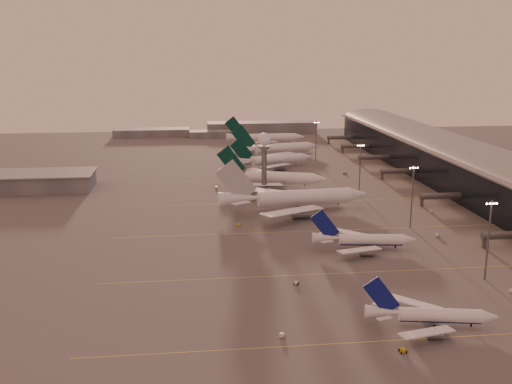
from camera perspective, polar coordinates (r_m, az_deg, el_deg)
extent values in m
plane|color=#4D4B4B|center=(180.27, 4.12, -9.08)|extent=(700.00, 700.00, 0.00)
cube|color=#D4C34B|center=(158.42, 17.58, -13.07)|extent=(180.00, 0.25, 0.02)
cube|color=#D4C34B|center=(196.64, 12.27, -7.39)|extent=(180.00, 0.25, 0.02)
cube|color=#D4C34B|center=(237.25, 8.81, -3.57)|extent=(180.00, 0.25, 0.02)
cube|color=#D4C34B|center=(279.21, 6.39, -0.87)|extent=(180.00, 0.25, 0.02)
cube|color=#D4C34B|center=(326.78, 4.45, 1.31)|extent=(180.00, 0.25, 0.02)
cube|color=black|center=(312.85, 20.09, 1.64)|extent=(36.00, 360.00, 18.00)
cylinder|color=slate|center=(311.24, 20.22, 3.26)|extent=(10.08, 360.00, 10.08)
cube|color=slate|center=(311.20, 20.23, 3.30)|extent=(40.00, 362.00, 0.80)
cylinder|color=#55585D|center=(231.85, 23.17, -3.78)|extent=(22.00, 2.80, 2.80)
cube|color=#55585D|center=(227.78, 20.92, -4.48)|extent=(1.20, 1.20, 4.40)
cylinder|color=#55585D|center=(281.61, 17.43, -0.35)|extent=(22.00, 2.80, 2.80)
cube|color=#55585D|center=(278.27, 15.51, -0.87)|extent=(1.20, 1.20, 4.40)
cylinder|color=#55585D|center=(332.21, 13.57, 1.96)|extent=(22.00, 2.80, 2.80)
cube|color=#55585D|center=(329.38, 11.91, 1.54)|extent=(1.20, 1.20, 4.40)
cylinder|color=#55585D|center=(371.17, 11.37, 3.27)|extent=(22.00, 2.80, 2.80)
cube|color=#55585D|center=(368.64, 9.88, 2.91)|extent=(1.20, 1.20, 4.40)
cylinder|color=#55585D|center=(410.74, 9.59, 4.33)|extent=(22.00, 2.80, 2.80)
cube|color=#55585D|center=(408.45, 8.23, 4.00)|extent=(1.20, 1.20, 4.40)
cylinder|color=#55585D|center=(448.83, 8.19, 5.16)|extent=(22.00, 2.80, 2.80)
cube|color=#55585D|center=(446.74, 6.93, 4.86)|extent=(1.20, 1.20, 4.40)
cube|color=slate|center=(322.57, -22.33, 0.88)|extent=(80.00, 25.00, 8.00)
cube|color=slate|center=(321.74, -22.39, 1.61)|extent=(82.00, 27.00, 0.60)
cylinder|color=#55585D|center=(291.58, 0.78, 2.06)|extent=(2.60, 2.60, 22.00)
cylinder|color=#55585D|center=(289.49, 0.78, 4.29)|extent=(5.20, 5.20, 1.20)
sphere|color=white|center=(288.89, 0.79, 5.05)|extent=(6.40, 6.40, 6.40)
cylinder|color=#55585D|center=(288.36, 0.79, 5.78)|extent=(0.16, 0.16, 2.00)
cylinder|color=#55585D|center=(194.85, 21.24, -4.34)|extent=(0.56, 0.56, 25.00)
cube|color=#55585D|center=(191.68, 21.55, -0.92)|extent=(3.60, 0.25, 0.25)
sphere|color=#FFEABF|center=(191.08, 21.14, -1.05)|extent=(0.56, 0.56, 0.56)
sphere|color=#FFEABF|center=(191.54, 21.41, -1.04)|extent=(0.56, 0.56, 0.56)
sphere|color=#FFEABF|center=(192.01, 21.67, -1.03)|extent=(0.56, 0.56, 0.56)
sphere|color=#FFEABF|center=(192.48, 21.93, -1.02)|extent=(0.56, 0.56, 0.56)
cylinder|color=#55585D|center=(241.71, 14.64, -0.46)|extent=(0.56, 0.56, 25.00)
cube|color=#55585D|center=(239.16, 14.81, 2.33)|extent=(3.60, 0.25, 0.25)
sphere|color=#FFEABF|center=(238.70, 14.47, 2.23)|extent=(0.56, 0.56, 0.56)
sphere|color=#FFEABF|center=(239.06, 14.70, 2.23)|extent=(0.56, 0.56, 0.56)
sphere|color=#FFEABF|center=(239.42, 14.92, 2.24)|extent=(0.56, 0.56, 0.56)
sphere|color=#FFEABF|center=(239.79, 15.14, 2.24)|extent=(0.56, 0.56, 0.56)
cylinder|color=#55585D|center=(290.89, 9.86, 2.13)|extent=(0.56, 0.56, 25.00)
cube|color=#55585D|center=(288.78, 9.96, 4.46)|extent=(3.60, 0.25, 0.25)
sphere|color=#FFEABF|center=(288.42, 9.67, 4.38)|extent=(0.56, 0.56, 0.56)
sphere|color=#FFEABF|center=(288.70, 9.86, 4.38)|extent=(0.56, 0.56, 0.56)
sphere|color=#FFEABF|center=(288.98, 10.05, 4.38)|extent=(0.56, 0.56, 0.56)
sphere|color=#FFEABF|center=(289.27, 10.24, 4.38)|extent=(0.56, 0.56, 0.56)
cylinder|color=#55585D|center=(376.27, 5.73, 4.85)|extent=(0.56, 0.56, 25.00)
cube|color=#55585D|center=(374.65, 5.78, 6.66)|extent=(3.60, 0.25, 0.25)
sphere|color=#FFEABF|center=(374.38, 5.55, 6.60)|extent=(0.56, 0.56, 0.56)
sphere|color=#FFEABF|center=(374.59, 5.70, 6.60)|extent=(0.56, 0.56, 0.56)
sphere|color=#FFEABF|center=(374.80, 5.85, 6.60)|extent=(0.56, 0.56, 0.56)
sphere|color=#FFEABF|center=(375.02, 6.00, 6.60)|extent=(0.56, 0.56, 0.56)
cube|color=slate|center=(488.65, -9.90, 5.60)|extent=(60.00, 18.00, 6.00)
cube|color=slate|center=(501.36, 0.53, 6.18)|extent=(90.00, 20.00, 9.00)
cube|color=slate|center=(478.49, -3.95, 5.55)|extent=(40.00, 15.00, 5.00)
cylinder|color=white|center=(162.02, 17.14, -11.30)|extent=(20.87, 7.34, 3.50)
cylinder|color=navy|center=(162.34, 17.12, -11.55)|extent=(20.28, 6.30, 2.52)
cone|color=white|center=(165.19, 21.37, -11.16)|extent=(4.57, 4.19, 3.50)
cone|color=white|center=(159.22, 11.92, -11.25)|extent=(9.14, 5.08, 3.50)
cube|color=white|center=(153.62, 15.94, -12.89)|extent=(15.24, 7.67, 1.10)
cylinder|color=gray|center=(156.62, 16.68, -13.06)|extent=(4.34, 2.99, 2.28)
cube|color=gray|center=(156.19, 16.70, -12.74)|extent=(0.32, 0.28, 1.40)
cube|color=white|center=(168.93, 14.79, -10.31)|extent=(13.75, 12.04, 1.10)
cylinder|color=gray|center=(168.23, 15.74, -11.07)|extent=(4.34, 2.99, 2.28)
cube|color=gray|center=(167.83, 15.76, -10.76)|extent=(0.32, 0.28, 1.40)
cube|color=navy|center=(157.41, 11.84, -9.82)|extent=(9.50, 2.14, 10.44)
cube|color=white|center=(155.61, 12.12, -11.83)|extent=(4.23, 2.48, 0.23)
cube|color=white|center=(162.78, 11.75, -10.64)|extent=(4.08, 3.59, 0.23)
cylinder|color=black|center=(164.93, 19.79, -11.97)|extent=(0.46, 0.46, 0.92)
cylinder|color=black|center=(164.43, 16.35, -11.76)|extent=(1.08, 0.64, 1.01)
cylinder|color=black|center=(160.86, 16.65, -12.38)|extent=(1.08, 0.64, 1.01)
cylinder|color=white|center=(215.17, 10.91, -4.59)|extent=(22.85, 6.78, 3.84)
cylinder|color=navy|center=(215.44, 10.90, -4.81)|extent=(22.26, 5.65, 2.76)
cone|color=white|center=(217.90, 14.41, -4.55)|extent=(4.83, 4.38, 3.84)
cone|color=white|center=(212.85, 6.66, -4.50)|extent=(9.88, 5.05, 3.84)
cube|color=white|center=(205.66, 9.82, -5.60)|extent=(16.60, 9.23, 1.21)
cylinder|color=gray|center=(208.75, 10.46, -5.85)|extent=(4.65, 3.05, 2.49)
cube|color=gray|center=(208.40, 10.47, -5.57)|extent=(0.33, 0.29, 1.53)
cube|color=white|center=(223.38, 9.10, -4.01)|extent=(15.46, 12.56, 1.21)
cylinder|color=gray|center=(222.22, 9.87, -4.61)|extent=(4.65, 3.05, 2.49)
cube|color=gray|center=(221.89, 9.88, -4.35)|extent=(0.33, 0.29, 1.53)
cube|color=navy|center=(211.38, 6.57, -3.27)|extent=(10.49, 1.74, 11.44)
cube|color=white|center=(208.70, 6.79, -4.84)|extent=(4.66, 2.93, 0.25)
cube|color=white|center=(216.95, 6.56, -4.11)|extent=(4.54, 3.78, 0.25)
cylinder|color=black|center=(217.64, 13.11, -5.22)|extent=(0.50, 0.50, 1.01)
cylinder|color=black|center=(217.75, 10.31, -5.06)|extent=(1.17, 0.65, 1.11)
cylinder|color=black|center=(213.60, 10.50, -5.44)|extent=(1.17, 0.65, 1.11)
cylinder|color=white|center=(262.36, 4.62, -0.77)|extent=(41.67, 10.26, 6.45)
cylinder|color=white|center=(262.72, 4.61, -1.07)|extent=(40.68, 8.39, 4.64)
cone|color=white|center=(270.25, 9.63, -0.49)|extent=(8.55, 7.16, 6.45)
cone|color=white|center=(255.55, -1.69, -0.93)|extent=(17.82, 8.03, 6.45)
cube|color=white|center=(244.03, 3.48, -2.12)|extent=(28.50, 22.01, 1.91)
cylinder|color=gray|center=(249.82, 4.33, -2.39)|extent=(8.34, 4.92, 4.19)
cube|color=gray|center=(249.42, 4.34, -2.06)|extent=(0.33, 0.29, 2.58)
cube|color=white|center=(276.14, 1.60, -0.24)|extent=(29.97, 17.73, 1.91)
cylinder|color=gray|center=(274.16, 2.81, -0.91)|extent=(8.34, 4.92, 4.19)
cube|color=gray|center=(273.79, 2.81, -0.61)|extent=(0.33, 0.29, 2.58)
cube|color=#B1B4B9|center=(253.59, -1.89, 0.72)|extent=(17.82, 2.03, 19.13)
cube|color=white|center=(247.85, -1.44, -1.35)|extent=(8.38, 6.71, 0.26)
cube|color=white|center=(263.07, -2.07, -0.47)|extent=(8.53, 5.62, 0.26)
cylinder|color=black|center=(268.14, 7.81, -1.41)|extent=(0.52, 0.52, 1.04)
cylinder|color=black|center=(264.57, 3.77, -1.50)|extent=(1.19, 0.62, 1.14)
cylinder|color=black|center=(260.33, 4.04, -1.76)|extent=(1.19, 0.62, 1.14)
cylinder|color=white|center=(305.10, 2.24, 1.21)|extent=(34.53, 15.83, 5.56)
cylinder|color=white|center=(305.37, 2.23, 0.98)|extent=(33.39, 14.14, 4.00)
cone|color=white|center=(302.68, 6.09, 1.04)|extent=(8.05, 7.33, 5.56)
cone|color=white|center=(309.60, -2.24, 1.52)|extent=(15.47, 9.71, 5.56)
cube|color=white|center=(292.82, 0.15, 0.50)|extent=(25.66, 10.14, 1.65)
cylinder|color=gray|center=(295.87, 1.08, 0.18)|extent=(7.46, 5.48, 3.61)
cube|color=gray|center=(295.57, 1.08, 0.42)|extent=(0.35, 0.32, 2.22)
cube|color=white|center=(320.66, 1.14, 1.65)|extent=(21.61, 21.99, 1.65)
cylinder|color=gray|center=(317.15, 1.78, 1.09)|extent=(7.46, 5.48, 3.61)
cube|color=gray|center=(316.86, 1.78, 1.32)|extent=(0.35, 0.32, 2.22)
cube|color=#043025|center=(308.45, -2.38, 2.74)|extent=(14.67, 4.99, 16.45)
cube|color=white|center=(303.29, -2.58, 1.29)|extent=(6.96, 3.43, 0.24)
cube|color=white|center=(315.98, -2.00, 1.80)|extent=(6.55, 6.42, 0.24)
cylinder|color=black|center=(304.16, 4.67, 0.47)|extent=(0.48, 0.48, 0.96)
cylinder|color=black|center=(308.31, 1.78, 0.70)|extent=(1.15, 0.78, 1.05)
cylinder|color=black|center=(304.26, 1.65, 0.52)|extent=(1.15, 0.78, 1.05)
cylinder|color=white|center=(356.68, 2.12, 2.98)|extent=(32.05, 13.79, 5.14)
cylinder|color=white|center=(356.89, 2.11, 2.80)|extent=(31.04, 12.23, 3.70)
cone|color=white|center=(364.95, 4.83, 3.18)|extent=(7.35, 6.65, 5.14)
cone|color=white|center=(347.82, -1.27, 2.82)|extent=(14.27, 8.65, 5.14)
cube|color=white|center=(341.66, 1.86, 2.35)|extent=(20.35, 19.96, 1.52)
cylinder|color=gray|center=(346.51, 2.23, 2.15)|extent=(6.86, 4.92, 3.34)
cube|color=gray|center=(346.27, 2.23, 2.35)|extent=(0.32, 0.29, 2.06)
cube|color=white|center=(365.78, 0.11, 3.11)|extent=(23.75, 10.02, 1.52)
cylinder|color=gray|center=(364.82, 0.87, 2.74)|extent=(6.86, 4.92, 3.34)
cube|color=gray|center=(364.59, 0.87, 2.93)|extent=(0.32, 0.29, 2.06)
cube|color=#043025|center=(346.48, -1.38, 3.81)|extent=(13.68, 4.22, 15.22)
cube|color=white|center=(342.08, -0.93, 2.66)|extent=(6.13, 5.85, 0.22)
cube|color=white|center=(353.36, -1.67, 3.01)|extent=(6.48, 3.34, 0.22)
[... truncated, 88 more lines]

